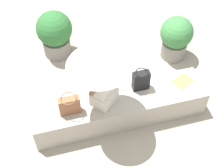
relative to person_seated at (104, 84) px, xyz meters
The scene contains 9 objects.
ground_plane 0.86m from the person_seated, ahead, with size 14.00×14.00×0.00m, color #9E9384.
stone_bench 0.65m from the person_seated, ahead, with size 2.59×0.60×0.44m, color #A8A093.
person_seated is the anchor object (origin of this frame).
parasol 0.56m from the person_seated, 131.52° to the right, with size 0.82×0.82×1.06m.
handbag_black 0.56m from the person_seated, behind, with size 0.30×0.22×0.31m.
tote_bag_canvas 0.63m from the person_seated, 10.82° to the left, with size 0.25×0.18×0.34m.
magazine 1.30m from the person_seated, ahead, with size 0.28×0.20×0.01m, color #EAE04C.
planter_near 1.77m from the person_seated, 105.59° to the left, with size 0.62×0.62×0.87m.
planter_far 1.91m from the person_seated, 34.18° to the left, with size 0.57×0.57×0.82m.
Camera 1 is at (-0.87, -2.79, 4.14)m, focal length 51.91 mm.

